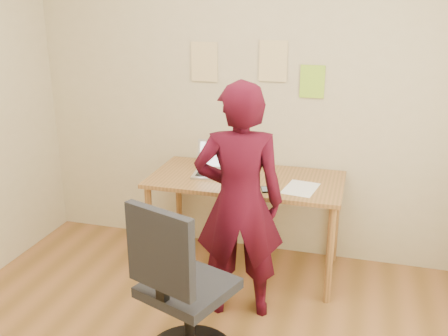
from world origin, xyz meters
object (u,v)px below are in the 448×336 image
(desk, at_px, (246,189))
(office_chair, at_px, (181,298))
(laptop, at_px, (216,167))
(phone, at_px, (265,190))
(person, at_px, (239,203))

(desk, distance_m, office_chair, 1.17)
(desk, bearing_deg, laptop, 172.94)
(phone, bearing_deg, laptop, 132.42)
(office_chair, height_order, person, person)
(office_chair, relative_size, person, 0.65)
(desk, height_order, office_chair, office_chair)
(laptop, bearing_deg, desk, -12.61)
(laptop, relative_size, phone, 2.78)
(laptop, height_order, person, person)
(desk, distance_m, phone, 0.29)
(phone, relative_size, person, 0.08)
(office_chair, distance_m, person, 0.71)
(phone, height_order, person, person)
(laptop, bearing_deg, office_chair, -88.31)
(desk, bearing_deg, person, -81.04)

